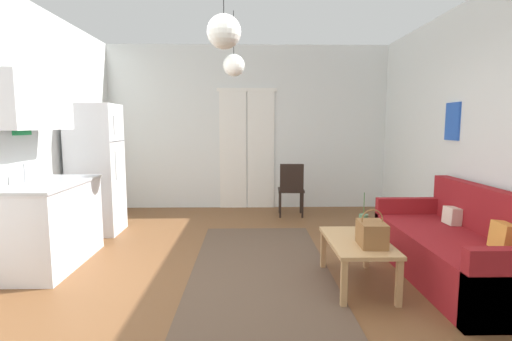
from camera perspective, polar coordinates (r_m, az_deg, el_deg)
The scene contains 12 objects.
ground_plane at distance 3.68m, azimuth -1.17°, elevation -18.10°, with size 5.54×7.62×0.10m, color brown.
wall_back at distance 6.89m, azimuth -1.21°, elevation 6.32°, with size 5.14×0.13×2.90m.
area_rug at distance 4.18m, azimuth 0.58°, elevation -14.11°, with size 1.42×2.93×0.01m, color brown.
couch at distance 4.26m, azimuth 28.35°, elevation -10.60°, with size 0.86×1.98×0.90m.
coffee_table at distance 3.73m, azimuth 14.88°, elevation -10.87°, with size 0.54×0.95×0.44m.
bamboo_vase at distance 3.97m, azimuth 15.75°, elevation -7.59°, with size 0.09×0.09×0.40m.
handbag at distance 3.55m, azimuth 16.90°, elevation -9.02°, with size 0.23×0.31×0.33m.
refrigerator at distance 5.69m, azimuth -22.89°, elevation 0.17°, with size 0.64×0.59×1.79m.
kitchen_counter at distance 4.59m, azimuth -28.77°, elevation -3.34°, with size 0.61×1.27×2.01m.
accent_chair at distance 6.25m, azimuth 5.27°, elevation -2.49°, with size 0.44×0.42×0.88m.
pendant_lamp_near at distance 2.97m, azimuth -4.91°, elevation 20.03°, with size 0.25×0.25×0.84m.
pendant_lamp_far at distance 4.93m, azimuth -3.39°, elevation 15.48°, with size 0.27×0.27×0.79m.
Camera 1 is at (0.00, -3.33, 1.50)m, focal length 26.68 mm.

